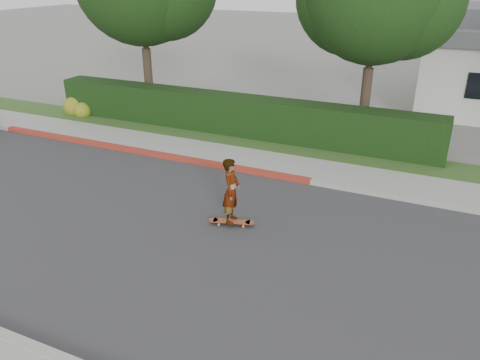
{
  "coord_description": "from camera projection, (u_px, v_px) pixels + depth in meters",
  "views": [
    {
      "loc": [
        4.17,
        -7.99,
        5.7
      ],
      "look_at": [
        -0.09,
        1.49,
        1.0
      ],
      "focal_mm": 35.0,
      "sensor_mm": 36.0,
      "label": 1
    }
  ],
  "objects": [
    {
      "name": "road",
      "position": [
        217.0,
        245.0,
        10.55
      ],
      "size": [
        60.0,
        8.0,
        0.01
      ],
      "primitive_type": "cube",
      "color": "#2D2D30",
      "rests_on": "ground"
    },
    {
      "name": "ground",
      "position": [
        217.0,
        246.0,
        10.55
      ],
      "size": [
        120.0,
        120.0,
        0.0
      ],
      "primitive_type": "plane",
      "color": "slate",
      "rests_on": "ground"
    },
    {
      "name": "flowering_shrub",
      "position": [
        77.0,
        108.0,
        19.75
      ],
      "size": [
        1.4,
        1.0,
        0.9
      ],
      "color": "#2D4C19",
      "rests_on": "ground"
    },
    {
      "name": "skateboard",
      "position": [
        232.0,
        221.0,
        11.36
      ],
      "size": [
        1.14,
        0.52,
        0.1
      ],
      "rotation": [
        0.0,
        0.0,
        0.28
      ],
      "color": "gold",
      "rests_on": "ground"
    },
    {
      "name": "curb_red_section",
      "position": [
        139.0,
        151.0,
        15.79
      ],
      "size": [
        12.0,
        0.21,
        0.15
      ],
      "primitive_type": "cube",
      "color": "#9C3022",
      "rests_on": "ground"
    },
    {
      "name": "curb_far",
      "position": [
        279.0,
        176.0,
        13.93
      ],
      "size": [
        60.0,
        0.2,
        0.15
      ],
      "primitive_type": "cube",
      "color": "#9E9E99",
      "rests_on": "ground"
    },
    {
      "name": "skateboarder",
      "position": [
        231.0,
        191.0,
        11.02
      ],
      "size": [
        0.48,
        0.65,
        1.62
      ],
      "primitive_type": "imported",
      "rotation": [
        0.0,
        0.0,
        1.73
      ],
      "color": "white",
      "rests_on": "skateboard"
    },
    {
      "name": "planting_strip",
      "position": [
        303.0,
        150.0,
        16.02
      ],
      "size": [
        60.0,
        1.6,
        0.1
      ],
      "primitive_type": "cube",
      "color": "#2D4C1E",
      "rests_on": "ground"
    },
    {
      "name": "hedge",
      "position": [
        232.0,
        115.0,
        17.35
      ],
      "size": [
        15.0,
        1.0,
        1.5
      ],
      "primitive_type": "cube",
      "color": "black",
      "rests_on": "ground"
    },
    {
      "name": "sidewalk_far",
      "position": [
        288.0,
        166.0,
        14.68
      ],
      "size": [
        60.0,
        1.6,
        0.12
      ],
      "primitive_type": "cube",
      "color": "gray",
      "rests_on": "ground"
    }
  ]
}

